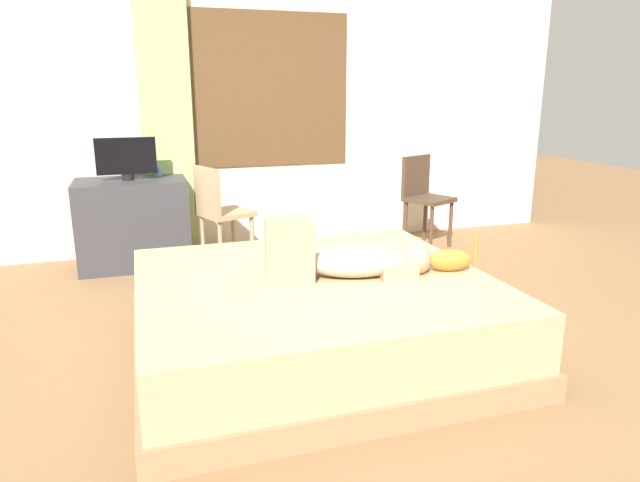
# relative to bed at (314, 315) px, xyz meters

# --- Properties ---
(ground_plane) EXTENTS (16.00, 16.00, 0.00)m
(ground_plane) POSITION_rel_bed_xyz_m (0.13, -0.11, -0.22)
(ground_plane) COLOR olive
(back_wall_with_window) EXTENTS (6.40, 0.14, 2.90)m
(back_wall_with_window) POSITION_rel_bed_xyz_m (0.14, 2.45, 1.23)
(back_wall_with_window) COLOR beige
(back_wall_with_window) RESTS_ON ground
(bed) EXTENTS (1.98, 1.83, 0.45)m
(bed) POSITION_rel_bed_xyz_m (0.00, 0.00, 0.00)
(bed) COLOR #997A56
(bed) RESTS_ON ground
(person_lying) EXTENTS (0.94, 0.41, 0.34)m
(person_lying) POSITION_rel_bed_xyz_m (0.14, -0.04, 0.34)
(person_lying) COLOR #CCB299
(person_lying) RESTS_ON bed
(cat) EXTENTS (0.35, 0.16, 0.21)m
(cat) POSITION_rel_bed_xyz_m (0.76, -0.13, 0.30)
(cat) COLOR #C67A2D
(cat) RESTS_ON bed
(desk) EXTENTS (0.90, 0.56, 0.74)m
(desk) POSITION_rel_bed_xyz_m (-0.97, 2.06, 0.15)
(desk) COLOR #38383D
(desk) RESTS_ON ground
(tv_monitor) EXTENTS (0.48, 0.10, 0.35)m
(tv_monitor) POSITION_rel_bed_xyz_m (-0.98, 2.06, 0.70)
(tv_monitor) COLOR black
(tv_monitor) RESTS_ON desk
(cup) EXTENTS (0.07, 0.07, 0.09)m
(cup) POSITION_rel_bed_xyz_m (-0.73, 2.18, 0.56)
(cup) COLOR teal
(cup) RESTS_ON desk
(chair_by_desk) EXTENTS (0.49, 0.49, 0.86)m
(chair_by_desk) POSITION_rel_bed_xyz_m (-0.28, 1.78, 0.29)
(chair_by_desk) COLOR tan
(chair_by_desk) RESTS_ON ground
(chair_spare) EXTENTS (0.50, 0.50, 0.86)m
(chair_spare) POSITION_rel_bed_xyz_m (1.68, 1.90, 0.29)
(chair_spare) COLOR #4C3828
(chair_spare) RESTS_ON ground
(curtain_left) EXTENTS (0.44, 0.06, 2.63)m
(curtain_left) POSITION_rel_bed_xyz_m (-0.62, 2.34, 1.09)
(curtain_left) COLOR #ADCC75
(curtain_left) RESTS_ON ground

